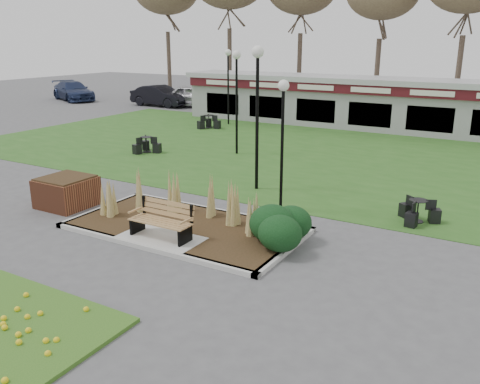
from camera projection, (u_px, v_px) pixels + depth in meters
The scene contains 16 objects.
ground at pixel (158, 244), 13.07m from camera, with size 100.00×100.00×0.00m, color #515154.
lawn at pixel (326, 155), 22.99m from camera, with size 34.00×16.00×0.02m, color #2A5B1D.
planting_bed at pixel (227, 223), 13.46m from camera, with size 6.75×3.40×1.27m.
park_bench at pixel (163, 220), 13.10m from camera, with size 1.70×0.66×0.93m.
brick_planter at pixel (67, 192), 15.87m from camera, with size 1.50×1.50×0.95m.
food_pavilion at pixel (377, 103), 29.14m from camera, with size 24.60×3.40×2.90m.
lamp_post_near_left at pixel (283, 117), 14.67m from camera, with size 0.33×0.33×3.95m.
lamp_post_mid_left at pixel (257, 87), 16.77m from camera, with size 0.40×0.40×4.85m.
lamp_post_mid_right at pixel (237, 80), 22.21m from camera, with size 0.38×0.38×4.57m.
lamp_post_far_left at pixel (228, 70), 30.14m from camera, with size 0.37×0.37×4.43m.
bistro_set_a at pixel (209, 124), 29.64m from camera, with size 1.27×1.39×0.74m.
bistro_set_b at pixel (147, 147), 23.37m from camera, with size 1.30×1.30×0.71m.
bistro_set_c at pixel (417, 214), 14.52m from camera, with size 1.23×1.14×0.66m.
car_silver at pixel (195, 96), 38.43m from camera, with size 1.95×4.84×1.65m, color #BBBBC0.
car_black at pixel (160, 96), 39.04m from camera, with size 1.68×4.82×1.59m, color black.
car_blue at pixel (73, 91), 42.70m from camera, with size 2.20×5.40×1.57m, color navy.
Camera 1 is at (7.92, -9.40, 5.09)m, focal length 38.00 mm.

